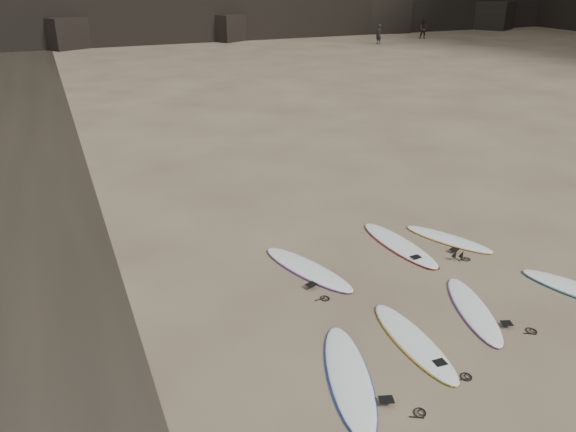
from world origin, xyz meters
name	(u,v)px	position (x,y,z in m)	size (l,w,h in m)	color
ground	(508,301)	(0.00, 0.00, 0.00)	(240.00, 240.00, 0.00)	#897559
surfboard_0	(349,376)	(-4.07, -0.82, 0.05)	(0.66, 2.76, 0.10)	white
surfboard_1	(414,341)	(-2.55, -0.43, 0.05)	(0.61, 2.53, 0.09)	white
surfboard_2	(474,310)	(-0.89, -0.04, 0.04)	(0.58, 2.43, 0.09)	white
surfboard_5	(308,268)	(-3.18, 2.69, 0.05)	(0.64, 2.67, 0.10)	white
surfboard_6	(399,244)	(-0.65, 2.91, 0.05)	(0.65, 2.72, 0.10)	white
surfboard_7	(448,239)	(0.63, 2.70, 0.04)	(0.55, 2.28, 0.08)	white
person_a	(379,34)	(19.68, 37.07, 0.82)	(0.60, 0.39, 1.65)	black
person_b	(424,29)	(25.72, 38.91, 0.87)	(0.85, 0.66, 1.75)	black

